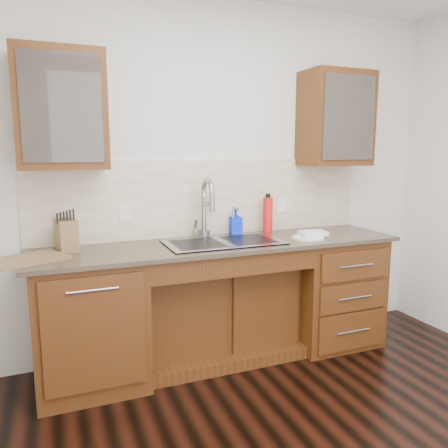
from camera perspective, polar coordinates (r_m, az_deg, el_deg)
name	(u,v)px	position (r m, az deg, el deg)	size (l,w,h in m)	color
wall_back	(205,179)	(3.47, -2.46, 5.91)	(4.00, 0.10, 2.70)	silver
base_cabinet_left	(90,321)	(3.13, -17.06, -12.07)	(0.70, 0.62, 0.88)	#593014
base_cabinet_center	(218,311)	(3.43, -0.82, -11.25)	(1.20, 0.44, 0.70)	#593014
base_cabinet_right	(328,289)	(3.76, 13.48, -8.21)	(0.70, 0.62, 0.88)	#593014
countertop	(223,244)	(3.19, -0.17, -2.68)	(2.70, 0.65, 0.03)	#84705B
backsplash	(208,198)	(3.43, -2.11, 3.43)	(2.70, 0.02, 0.59)	beige
sink	(223,254)	(3.19, -0.07, -3.96)	(0.84, 0.46, 0.19)	#9E9EA5
faucet	(204,212)	(3.32, -2.66, 1.58)	(0.04, 0.04, 0.40)	#999993
filter_tap	(233,220)	(3.43, 1.24, 0.50)	(0.02, 0.02, 0.24)	#999993
upper_cabinet_left	(61,110)	(3.06, -20.50, 13.74)	(0.55, 0.34, 0.75)	#593014
upper_cabinet_right	(335,119)	(3.77, 14.34, 13.14)	(0.55, 0.34, 0.75)	#593014
outlet_left	(125,213)	(3.27, -12.82, 1.39)	(0.08, 0.01, 0.12)	white
outlet_right	(281,205)	(3.69, 7.52, 2.47)	(0.08, 0.01, 0.12)	white
soap_bottle	(236,222)	(3.48, 1.55, 0.29)	(0.09, 0.09, 0.20)	#062EE5
water_bottle	(268,216)	(3.52, 5.73, 1.11)	(0.08, 0.08, 0.29)	red
plate	(308,238)	(3.38, 10.89, -1.78)	(0.25, 0.25, 0.01)	silver
dish_towel	(313,233)	(3.45, 11.55, -1.16)	(0.20, 0.14, 0.03)	white
knife_block	(66,235)	(3.08, -19.89, -1.40)	(0.12, 0.19, 0.21)	brown
cutting_board	(28,259)	(2.91, -24.24, -4.23)	(0.42, 0.29, 0.02)	brown
cup_left_a	(42,118)	(3.06, -22.70, 12.66)	(0.12, 0.12, 0.10)	silver
cup_left_b	(87,120)	(3.07, -17.49, 12.83)	(0.09, 0.09, 0.09)	white
cup_right_a	(330,125)	(3.73, 13.64, 12.46)	(0.13, 0.13, 0.10)	silver
cup_right_b	(346,127)	(3.83, 15.61, 12.16)	(0.09, 0.09, 0.08)	white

